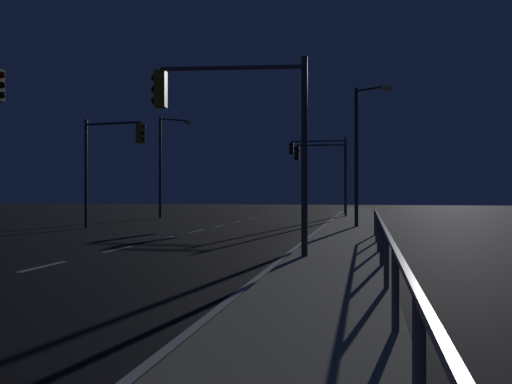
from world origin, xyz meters
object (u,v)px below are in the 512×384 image
object	(u,v)px
traffic_light_far_left	(235,116)
street_lamp_mid_block	(166,156)
traffic_light_overhead_east	(322,164)
street_lamp_across_street	(362,141)
traffic_light_mid_right	(111,151)
traffic_light_near_left	(321,160)

from	to	relation	value
traffic_light_far_left	street_lamp_mid_block	bearing A→B (deg)	114.86
traffic_light_far_left	traffic_light_overhead_east	bearing A→B (deg)	89.11
street_lamp_across_street	street_lamp_mid_block	xyz separation A→B (m)	(-13.24, 9.22, 0.06)
traffic_light_mid_right	traffic_light_overhead_east	xyz separation A→B (m)	(9.10, 13.19, -0.00)
traffic_light_mid_right	traffic_light_near_left	bearing A→B (deg)	64.08
traffic_light_mid_right	street_lamp_mid_block	xyz separation A→B (m)	(-1.38, 11.07, 0.50)
traffic_light_mid_right	street_lamp_across_street	size ratio (longest dim) A/B	0.81
traffic_light_near_left	traffic_light_mid_right	world-z (taller)	traffic_light_near_left
traffic_light_overhead_east	street_lamp_mid_block	size ratio (longest dim) A/B	0.74
traffic_light_far_left	street_lamp_across_street	distance (m)	12.99
traffic_light_near_left	traffic_light_mid_right	distance (m)	19.75
traffic_light_far_left	street_lamp_across_street	size ratio (longest dim) A/B	0.77
traffic_light_near_left	traffic_light_mid_right	size ratio (longest dim) A/B	1.09
street_lamp_across_street	street_lamp_mid_block	world-z (taller)	street_lamp_mid_block
traffic_light_far_left	traffic_light_mid_right	world-z (taller)	traffic_light_mid_right
traffic_light_far_left	traffic_light_mid_right	bearing A→B (deg)	129.06
traffic_light_mid_right	traffic_light_overhead_east	distance (m)	16.03
traffic_light_overhead_east	street_lamp_across_street	size ratio (longest dim) A/B	0.77
traffic_light_overhead_east	street_lamp_across_street	distance (m)	11.69
traffic_light_mid_right	street_lamp_mid_block	world-z (taller)	street_lamp_mid_block
traffic_light_near_left	street_lamp_across_street	world-z (taller)	street_lamp_across_street
traffic_light_far_left	traffic_light_mid_right	distance (m)	13.86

